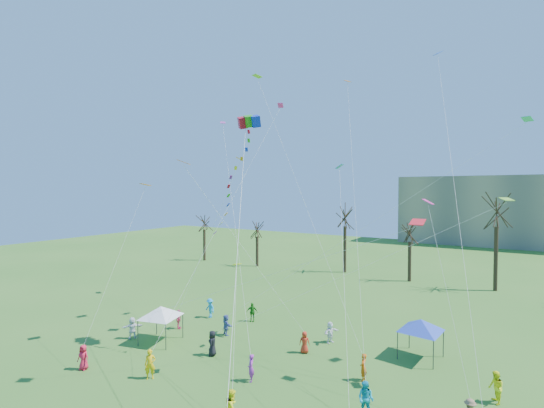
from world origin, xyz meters
The scene contains 6 objects.
bare_tree_row centered at (5.07, 36.06, 7.07)m, with size 69.72×8.59×11.86m.
big_box_kite centered at (-4.06, 7.14, 12.26)m, with size 5.14×7.46×20.88m.
canopy_tent_white centered at (-10.40, 5.82, 2.37)m, with size 3.63×3.63×2.80m.
canopy_tent_blue centered at (7.50, 13.25, 2.35)m, with size 3.67×3.67×2.77m.
festival_crowd centered at (-1.24, 6.49, 0.85)m, with size 26.10×14.16×1.85m.
small_kites_aloft centered at (0.07, 10.58, 13.85)m, with size 28.92×17.82×31.81m.
Camera 1 is at (12.11, -14.66, 11.80)m, focal length 25.00 mm.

